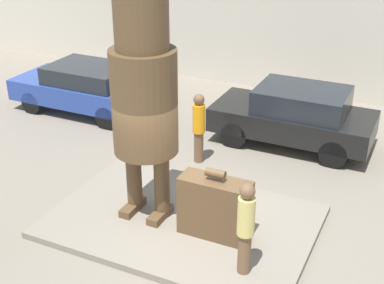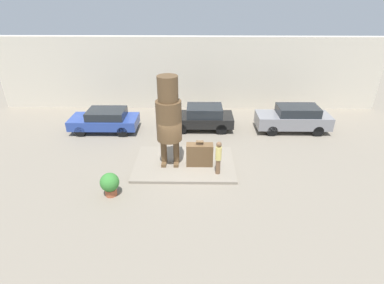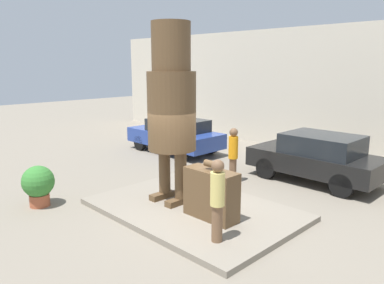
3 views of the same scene
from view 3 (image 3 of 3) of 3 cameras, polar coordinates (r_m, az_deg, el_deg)
ground_plane at (r=9.69m, az=0.22°, el=-10.59°), size 60.00×60.00×0.00m
pedestal at (r=9.67m, az=0.22°, el=-10.22°), size 5.13×3.49×0.14m
building_backdrop at (r=16.26m, az=22.36°, el=7.13°), size 28.00×0.60×5.23m
statue_figure at (r=9.49m, az=-3.14°, el=6.46°), size 1.24×1.24×4.57m
giant_suitcase at (r=8.80m, az=2.93°, el=-7.90°), size 1.34×0.52×1.39m
tourist at (r=7.57m, az=3.89°, el=-8.41°), size 0.29×0.29×1.72m
parked_car_blue at (r=15.85m, az=-2.54°, el=1.16°), size 4.23×1.88×1.43m
parked_car_black at (r=12.46m, az=18.49°, el=-2.14°), size 4.07×1.84×1.55m
planter_pot at (r=10.67m, az=-22.38°, el=-5.91°), size 0.83×0.83×1.09m
worker_hivis at (r=11.78m, az=6.29°, el=-1.68°), size 0.30×0.30×1.75m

